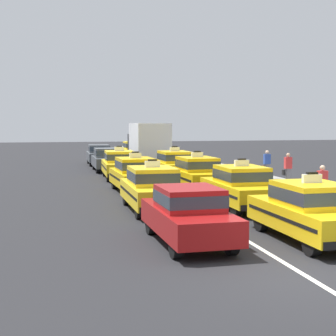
{
  "coord_description": "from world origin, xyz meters",
  "views": [
    {
      "loc": [
        -5.34,
        -9.99,
        3.31
      ],
      "look_at": [
        -0.28,
        12.28,
        1.3
      ],
      "focal_mm": 55.13,
      "sensor_mm": 36.0,
      "label": 1
    }
  ],
  "objects_px": {
    "taxi_right_nearest": "(309,210)",
    "box_truck_right_fifth": "(148,144)",
    "pedestrian_mid_block": "(322,186)",
    "taxi_right_third": "(196,173)",
    "taxi_right_second": "(240,186)",
    "sedan_left_fifth": "(107,159)",
    "pedestrian_near_crosswalk": "(267,165)",
    "taxi_left_third": "(135,174)",
    "sedan_left_sixth": "(99,154)",
    "sedan_left_nearest": "(188,213)",
    "pedestrian_by_storefront": "(288,169)",
    "taxi_right_sixth": "(134,150)",
    "taxi_left_second": "(152,188)",
    "taxi_right_fourth": "(174,164)",
    "taxi_left_fourth": "(119,164)"
  },
  "relations": [
    {
      "from": "taxi_right_nearest",
      "to": "box_truck_right_fifth",
      "type": "height_order",
      "value": "box_truck_right_fifth"
    },
    {
      "from": "pedestrian_mid_block",
      "to": "taxi_right_third",
      "type": "bearing_deg",
      "value": 114.95
    },
    {
      "from": "taxi_right_second",
      "to": "sedan_left_fifth",
      "type": "bearing_deg",
      "value": 101.44
    },
    {
      "from": "taxi_right_third",
      "to": "pedestrian_near_crosswalk",
      "type": "distance_m",
      "value": 5.84
    },
    {
      "from": "taxi_left_third",
      "to": "sedan_left_sixth",
      "type": "xyz_separation_m",
      "value": [
        -0.19,
        16.63,
        -0.03
      ]
    },
    {
      "from": "sedan_left_nearest",
      "to": "box_truck_right_fifth",
      "type": "distance_m",
      "value": 24.16
    },
    {
      "from": "pedestrian_by_storefront",
      "to": "taxi_right_second",
      "type": "bearing_deg",
      "value": -129.17
    },
    {
      "from": "taxi_right_second",
      "to": "taxi_right_sixth",
      "type": "distance_m",
      "value": 26.38
    },
    {
      "from": "taxi_right_third",
      "to": "pedestrian_by_storefront",
      "type": "xyz_separation_m",
      "value": [
        5.09,
        0.63,
        0.07
      ]
    },
    {
      "from": "taxi_right_third",
      "to": "pedestrian_mid_block",
      "type": "xyz_separation_m",
      "value": [
        3.01,
        -6.48,
        0.06
      ]
    },
    {
      "from": "sedan_left_nearest",
      "to": "taxi_left_second",
      "type": "relative_size",
      "value": 0.95
    },
    {
      "from": "pedestrian_near_crosswalk",
      "to": "taxi_right_fourth",
      "type": "bearing_deg",
      "value": 155.12
    },
    {
      "from": "sedan_left_sixth",
      "to": "taxi_right_sixth",
      "type": "height_order",
      "value": "taxi_right_sixth"
    },
    {
      "from": "taxi_left_second",
      "to": "taxi_right_second",
      "type": "xyz_separation_m",
      "value": [
        3.4,
        -0.29,
        0.0
      ]
    },
    {
      "from": "taxi_right_fourth",
      "to": "pedestrian_by_storefront",
      "type": "xyz_separation_m",
      "value": [
        4.93,
        -4.65,
        0.07
      ]
    },
    {
      "from": "taxi_right_second",
      "to": "pedestrian_mid_block",
      "type": "relative_size",
      "value": 2.89
    },
    {
      "from": "taxi_left_second",
      "to": "taxi_right_fourth",
      "type": "height_order",
      "value": "same"
    },
    {
      "from": "sedan_left_nearest",
      "to": "taxi_right_fourth",
      "type": "bearing_deg",
      "value": 77.89
    },
    {
      "from": "taxi_right_second",
      "to": "box_truck_right_fifth",
      "type": "relative_size",
      "value": 0.65
    },
    {
      "from": "sedan_left_sixth",
      "to": "taxi_right_nearest",
      "type": "relative_size",
      "value": 0.94
    },
    {
      "from": "taxi_right_nearest",
      "to": "taxi_right_sixth",
      "type": "bearing_deg",
      "value": 89.83
    },
    {
      "from": "box_truck_right_fifth",
      "to": "taxi_right_third",
      "type": "bearing_deg",
      "value": -90.45
    },
    {
      "from": "sedan_left_nearest",
      "to": "sedan_left_fifth",
      "type": "height_order",
      "value": "same"
    },
    {
      "from": "taxi_left_second",
      "to": "pedestrian_by_storefront",
      "type": "height_order",
      "value": "taxi_left_second"
    },
    {
      "from": "pedestrian_near_crosswalk",
      "to": "pedestrian_by_storefront",
      "type": "bearing_deg",
      "value": -87.41
    },
    {
      "from": "sedan_left_sixth",
      "to": "sedan_left_nearest",
      "type": "bearing_deg",
      "value": -90.1
    },
    {
      "from": "taxi_right_third",
      "to": "taxi_right_fourth",
      "type": "bearing_deg",
      "value": 88.29
    },
    {
      "from": "sedan_left_fifth",
      "to": "box_truck_right_fifth",
      "type": "distance_m",
      "value": 4.01
    },
    {
      "from": "sedan_left_fifth",
      "to": "taxi_right_sixth",
      "type": "relative_size",
      "value": 0.94
    },
    {
      "from": "sedan_left_fifth",
      "to": "pedestrian_mid_block",
      "type": "xyz_separation_m",
      "value": [
        6.16,
        -17.82,
        0.09
      ]
    },
    {
      "from": "sedan_left_nearest",
      "to": "taxi_right_second",
      "type": "distance_m",
      "value": 6.15
    },
    {
      "from": "sedan_left_sixth",
      "to": "taxi_right_third",
      "type": "bearing_deg",
      "value": -79.34
    },
    {
      "from": "pedestrian_near_crosswalk",
      "to": "pedestrian_mid_block",
      "type": "bearing_deg",
      "value": -101.63
    },
    {
      "from": "box_truck_right_fifth",
      "to": "taxi_left_second",
      "type": "bearing_deg",
      "value": -100.04
    },
    {
      "from": "taxi_right_fourth",
      "to": "pedestrian_mid_block",
      "type": "relative_size",
      "value": 2.91
    },
    {
      "from": "sedan_left_nearest",
      "to": "sedan_left_sixth",
      "type": "xyz_separation_m",
      "value": [
        0.05,
        27.23,
        0.0
      ]
    },
    {
      "from": "pedestrian_by_storefront",
      "to": "taxi_right_third",
      "type": "bearing_deg",
      "value": -172.9
    },
    {
      "from": "taxi_right_second",
      "to": "pedestrian_by_storefront",
      "type": "xyz_separation_m",
      "value": [
        4.86,
        5.96,
        0.07
      ]
    },
    {
      "from": "taxi_right_sixth",
      "to": "taxi_right_second",
      "type": "bearing_deg",
      "value": -90.06
    },
    {
      "from": "box_truck_right_fifth",
      "to": "pedestrian_near_crosswalk",
      "type": "relative_size",
      "value": 4.35
    },
    {
      "from": "pedestrian_by_storefront",
      "to": "taxi_left_second",
      "type": "bearing_deg",
      "value": -145.52
    },
    {
      "from": "sedan_left_nearest",
      "to": "taxi_left_fourth",
      "type": "relative_size",
      "value": 0.94
    },
    {
      "from": "taxi_left_second",
      "to": "pedestrian_by_storefront",
      "type": "relative_size",
      "value": 2.85
    },
    {
      "from": "taxi_left_second",
      "to": "taxi_left_fourth",
      "type": "relative_size",
      "value": 0.99
    },
    {
      "from": "pedestrian_by_storefront",
      "to": "taxi_left_third",
      "type": "bearing_deg",
      "value": -176.71
    },
    {
      "from": "sedan_left_nearest",
      "to": "taxi_right_nearest",
      "type": "distance_m",
      "value": 3.4
    },
    {
      "from": "sedan_left_nearest",
      "to": "sedan_left_sixth",
      "type": "bearing_deg",
      "value": 89.9
    },
    {
      "from": "taxi_right_second",
      "to": "pedestrian_near_crosswalk",
      "type": "distance_m",
      "value": 9.63
    },
    {
      "from": "taxi_right_sixth",
      "to": "pedestrian_near_crosswalk",
      "type": "xyz_separation_m",
      "value": [
        4.72,
        -18.0,
        0.08
      ]
    },
    {
      "from": "sedan_left_fifth",
      "to": "pedestrian_by_storefront",
      "type": "height_order",
      "value": "pedestrian_by_storefront"
    }
  ]
}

